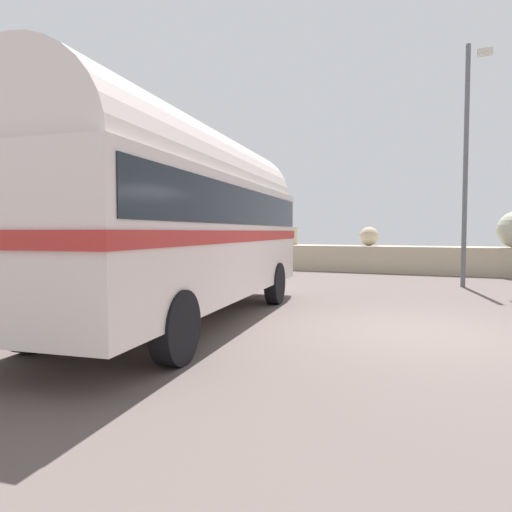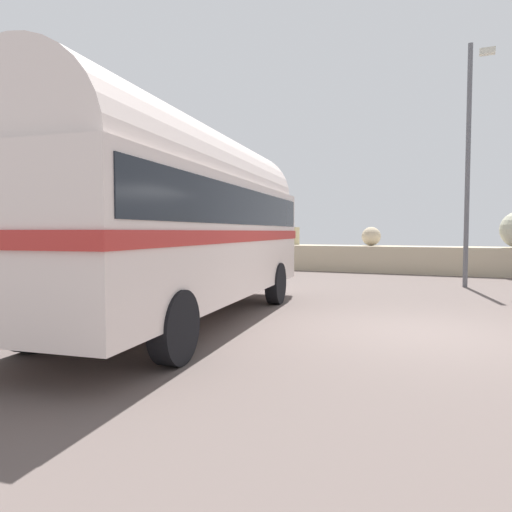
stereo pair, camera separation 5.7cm
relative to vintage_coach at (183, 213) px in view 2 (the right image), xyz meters
name	(u,v)px [view 2 (the right image)]	position (x,y,z in m)	size (l,w,h in m)	color
ground	(415,332)	(4.03, 0.83, -2.04)	(32.00, 26.00, 0.02)	#5B4F4A
breakwater	(446,258)	(4.15, 12.61, -1.40)	(31.36, 2.24, 2.45)	tan
vintage_coach	(183,213)	(0.00, 0.00, 0.00)	(3.49, 8.82, 3.70)	black
second_coach	(47,219)	(-5.33, 1.71, 0.00)	(3.31, 8.79, 3.70)	black
lamp_post	(470,153)	(4.88, 8.19, 2.00)	(0.76, 0.78, 7.27)	#5B5B60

